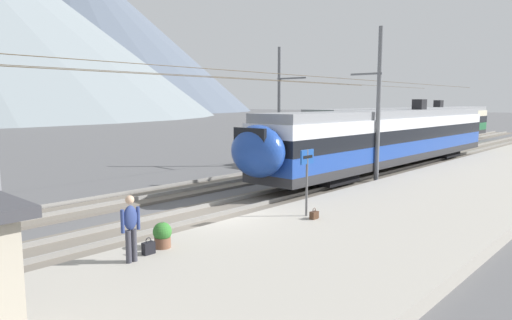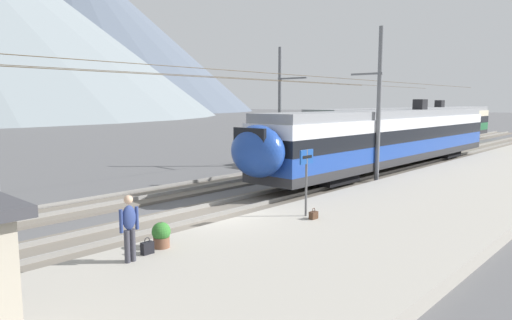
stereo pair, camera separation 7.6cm
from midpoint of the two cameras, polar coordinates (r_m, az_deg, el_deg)
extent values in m
plane|color=#565659|center=(16.55, -5.12, -7.96)|extent=(400.00, 400.00, 0.00)
cube|color=#A39E93|center=(13.53, 8.68, -10.66)|extent=(120.00, 7.43, 0.40)
cube|color=#6B6359|center=(17.28, -7.42, -7.13)|extent=(120.00, 3.00, 0.12)
cube|color=gray|center=(16.72, -5.83, -7.11)|extent=(120.00, 0.07, 0.16)
cube|color=gray|center=(17.79, -8.92, -6.28)|extent=(120.00, 0.07, 0.16)
cube|color=#6B6359|center=(20.99, -15.68, -4.76)|extent=(120.00, 3.00, 0.12)
cube|color=gray|center=(20.37, -14.63, -4.69)|extent=(120.00, 0.07, 0.16)
cube|color=gray|center=(21.57, -16.70, -4.10)|extent=(120.00, 0.07, 0.16)
cube|color=#2D2D30|center=(30.16, 17.06, 0.46)|extent=(24.75, 2.89, 0.45)
cube|color=#1E429E|center=(30.10, 17.11, 1.69)|extent=(24.75, 2.89, 0.85)
cube|color=black|center=(30.03, 17.17, 3.21)|extent=(24.75, 2.93, 0.75)
cube|color=white|center=(30.00, 17.22, 4.54)|extent=(24.75, 2.89, 0.65)
cube|color=gray|center=(29.98, 17.26, 5.59)|extent=(24.45, 2.69, 0.45)
cube|color=black|center=(23.59, 8.93, -2.20)|extent=(2.80, 2.32, 0.42)
cube|color=black|center=(37.25, 22.15, 0.81)|extent=(2.80, 2.32, 0.42)
ellipsoid|color=#1E429E|center=(19.23, 0.31, 1.11)|extent=(1.80, 2.66, 2.25)
cube|color=black|center=(18.82, -0.71, 2.27)|extent=(0.16, 1.74, 1.19)
cube|color=black|center=(33.36, 20.05, 6.61)|extent=(0.90, 0.70, 0.70)
cube|color=#2D2D30|center=(45.42, 19.77, 2.55)|extent=(33.35, 2.87, 0.45)
cube|color=#1E6638|center=(45.37, 19.81, 3.37)|extent=(33.35, 2.87, 0.85)
cube|color=black|center=(45.33, 19.85, 4.37)|extent=(33.35, 2.91, 0.75)
cube|color=beige|center=(45.31, 19.89, 5.26)|extent=(33.35, 2.87, 0.65)
cube|color=gray|center=(45.29, 19.92, 5.95)|extent=(33.05, 2.67, 0.45)
cube|color=black|center=(36.18, 13.34, 0.98)|extent=(2.80, 2.29, 0.42)
cube|color=black|center=(55.10, 23.95, 2.66)|extent=(2.80, 2.29, 0.42)
ellipsoid|color=#1E6638|center=(30.22, 7.02, 3.31)|extent=(1.80, 2.64, 2.25)
cube|color=black|center=(29.79, 6.47, 4.08)|extent=(0.16, 1.72, 1.19)
cube|color=black|center=(49.94, 22.19, 6.59)|extent=(0.90, 0.70, 0.70)
cylinder|color=slate|center=(24.62, 15.31, 6.49)|extent=(0.24, 0.24, 8.22)
cube|color=slate|center=(25.03, 13.86, 10.50)|extent=(0.10, 1.84, 0.10)
cylinder|color=#473823|center=(25.40, 12.30, 9.93)|extent=(38.59, 0.02, 0.02)
cylinder|color=slate|center=(30.81, 3.08, 6.64)|extent=(0.24, 0.24, 8.00)
cube|color=slate|center=(30.20, 4.65, 10.24)|extent=(0.10, 2.37, 0.10)
cylinder|color=#473823|center=(29.56, 6.25, 9.80)|extent=(38.59, 0.02, 0.02)
cylinder|color=#59595B|center=(15.79, 6.48, -2.90)|extent=(0.08, 0.08, 2.33)
cube|color=#19479E|center=(15.66, 6.53, 0.40)|extent=(0.70, 0.06, 0.50)
cube|color=black|center=(15.64, 6.63, 0.39)|extent=(0.52, 0.01, 0.10)
cylinder|color=#383842|center=(11.79, -15.76, -10.47)|extent=(0.14, 0.14, 0.82)
cylinder|color=#383842|center=(11.87, -15.09, -10.32)|extent=(0.14, 0.14, 0.82)
ellipsoid|color=navy|center=(11.63, -15.54, -7.01)|extent=(0.36, 0.22, 0.62)
sphere|color=tan|center=(11.53, -15.62, -4.85)|extent=(0.22, 0.22, 0.22)
cylinder|color=navy|center=(11.54, -16.47, -7.43)|extent=(0.09, 0.09, 0.58)
cylinder|color=navy|center=(11.76, -14.62, -7.08)|extent=(0.09, 0.09, 0.58)
cube|color=black|center=(12.38, -13.37, -10.74)|extent=(0.32, 0.18, 0.32)
torus|color=black|center=(12.32, -13.40, -9.81)|extent=(0.16, 0.02, 0.16)
cube|color=#472D1E|center=(15.64, 7.40, -6.92)|extent=(0.32, 0.18, 0.25)
torus|color=#472D1E|center=(15.60, 7.42, -6.29)|extent=(0.16, 0.02, 0.16)
cylinder|color=brown|center=(12.83, -11.66, -10.11)|extent=(0.44, 0.44, 0.29)
sphere|color=#33752D|center=(12.74, -11.70, -8.82)|extent=(0.52, 0.52, 0.52)
sphere|color=#DB5193|center=(12.71, -11.71, -8.32)|extent=(0.28, 0.28, 0.28)
cone|color=#515B6B|center=(244.83, -22.61, 15.03)|extent=(178.36, 178.36, 79.12)
camera|label=1|loc=(0.04, -89.90, 0.01)|focal=31.72mm
camera|label=2|loc=(0.04, 90.10, -0.01)|focal=31.72mm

